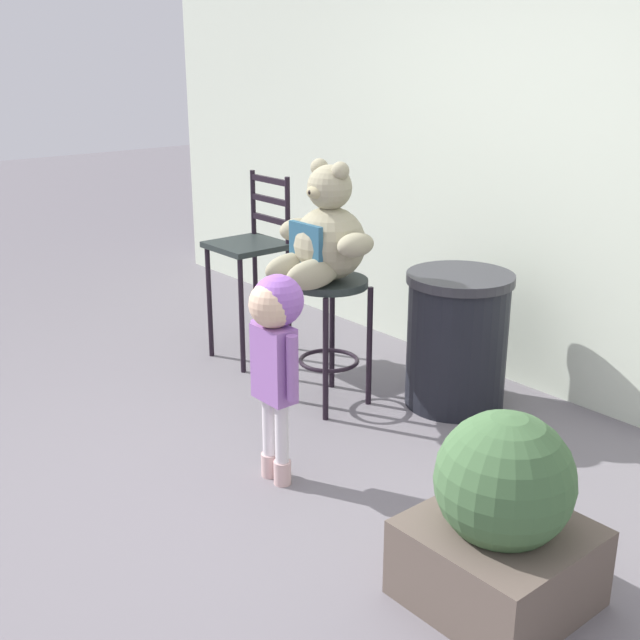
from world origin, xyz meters
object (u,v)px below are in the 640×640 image
Objects in this scene: bar_stool_with_teddy at (329,314)px; child_walking at (275,335)px; trash_bin at (457,340)px; bar_chair_empty at (251,254)px; planter_with_shrub at (501,519)px; teddy_bear at (325,238)px.

child_walking reaches higher than bar_stool_with_teddy.
trash_bin is at bearing -119.87° from child_walking.
bar_chair_empty is at bearing -63.02° from child_walking.
planter_with_shrub is at bearing -16.23° from bar_chair_empty.
trash_bin is (0.46, 0.56, -0.57)m from teddy_bear.
bar_stool_with_teddy is 0.99× the size of planter_with_shrub.
child_walking is at bearing -88.33° from trash_bin.
child_walking reaches higher than trash_bin.
teddy_bear is 1.90m from planter_with_shrub.
planter_with_shrub is at bearing 152.65° from child_walking.
planter_with_shrub is (1.69, -0.65, -0.19)m from bar_stool_with_teddy.
planter_with_shrub is (1.23, -1.18, -0.05)m from trash_bin.
bar_stool_with_teddy is at bearing -6.30° from bar_chair_empty.
teddy_bear is at bearing -86.31° from child_walking.
planter_with_shrub is at bearing -43.77° from trash_bin.
teddy_bear reaches higher than bar_stool_with_teddy.
bar_chair_empty is (-1.36, 0.83, -0.03)m from child_walking.
child_walking is 1.59m from bar_chair_empty.
bar_chair_empty reaches higher than child_walking.
planter_with_shrub is at bearing -20.96° from bar_stool_with_teddy.
bar_chair_empty is (-1.32, -0.44, 0.30)m from trash_bin.
teddy_bear reaches higher than child_walking.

